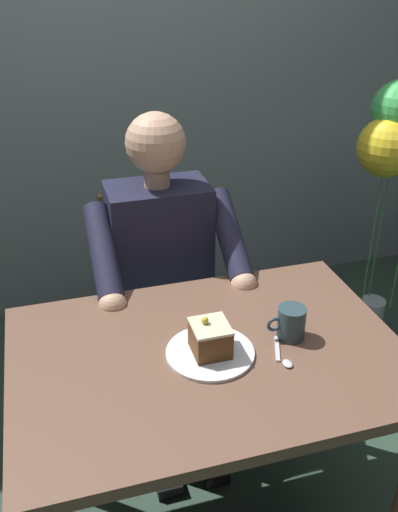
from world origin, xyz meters
TOP-DOWN VIEW (x-y plane):
  - cafe_rear_panel at (0.00, -1.58)m, footprint 6.40×0.12m
  - dining_table at (0.00, 0.00)m, footprint 1.09×0.76m
  - chair at (0.00, -0.71)m, footprint 0.42×0.42m
  - seated_person at (0.00, -0.54)m, footprint 0.53×0.58m
  - dessert_plate at (-0.00, 0.01)m, footprint 0.25×0.25m
  - cake_slice at (-0.00, 0.01)m, footprint 0.10×0.11m
  - coffee_cup at (-0.24, 0.00)m, footprint 0.12×0.08m
  - dessert_spoon at (-0.19, 0.08)m, footprint 0.05×0.14m
  - balloon_display at (-1.08, -0.80)m, footprint 0.33×0.34m

SIDE VIEW (x-z plane):
  - chair at x=0.00m, z-range 0.05..0.97m
  - dining_table at x=0.00m, z-range 0.29..1.04m
  - seated_person at x=0.00m, z-range 0.03..1.30m
  - dessert_spoon at x=-0.19m, z-range 0.75..0.76m
  - dessert_plate at x=0.00m, z-range 0.75..0.76m
  - coffee_cup at x=-0.24m, z-range 0.76..0.85m
  - cake_slice at x=0.00m, z-range 0.76..0.86m
  - balloon_display at x=-1.08m, z-range 0.35..1.62m
  - cafe_rear_panel at x=0.00m, z-range 0.00..3.00m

